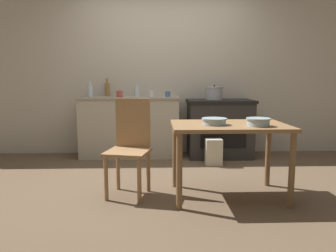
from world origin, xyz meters
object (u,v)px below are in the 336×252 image
(mixing_bowl_large, at_px, (214,121))
(mixing_bowl_small, at_px, (258,122))
(bottle_left, at_px, (107,89))
(cup_center_left, at_px, (168,94))
(stove, at_px, (219,128))
(stock_pot, at_px, (214,93))
(bottle_mid_left, at_px, (137,92))
(cup_center, at_px, (120,94))
(bottle_far_left, at_px, (90,91))
(chair, at_px, (130,144))
(flour_sack, at_px, (214,152))
(cup_center_right, at_px, (151,94))
(work_table, at_px, (229,134))

(mixing_bowl_large, bearing_deg, mixing_bowl_small, -15.12)
(bottle_left, bearing_deg, cup_center_left, -11.70)
(stove, xyz_separation_m, stock_pot, (-0.09, 0.02, 0.52))
(bottle_mid_left, xyz_separation_m, cup_center, (-0.23, -0.21, -0.03))
(bottle_mid_left, relative_size, cup_center, 1.98)
(bottle_left, bearing_deg, stove, -6.20)
(stock_pot, bearing_deg, bottle_far_left, 178.36)
(chair, relative_size, cup_center, 10.15)
(stock_pot, height_order, bottle_mid_left, bottle_mid_left)
(flour_sack, distance_m, bottle_left, 1.86)
(stove, distance_m, cup_center_left, 0.93)
(bottle_left, bearing_deg, bottle_mid_left, -8.60)
(mixing_bowl_small, distance_m, cup_center_left, 2.01)
(mixing_bowl_large, height_order, cup_center, cup_center)
(flour_sack, bearing_deg, mixing_bowl_large, -100.20)
(cup_center_right, bearing_deg, flour_sack, -30.12)
(bottle_mid_left, distance_m, cup_center, 0.32)
(bottle_left, bearing_deg, cup_center, -52.14)
(bottle_far_left, height_order, cup_center, bottle_far_left)
(stove, xyz_separation_m, cup_center_right, (-1.02, -0.01, 0.52))
(work_table, xyz_separation_m, mixing_bowl_large, (-0.15, -0.05, 0.14))
(work_table, distance_m, stock_pot, 1.76)
(bottle_far_left, bearing_deg, flour_sack, -18.15)
(work_table, xyz_separation_m, bottle_far_left, (-1.68, 1.78, 0.36))
(bottle_left, relative_size, cup_center_left, 3.39)
(work_table, height_order, bottle_mid_left, bottle_mid_left)
(bottle_left, xyz_separation_m, cup_center, (0.22, -0.28, -0.06))
(mixing_bowl_small, distance_m, cup_center, 2.30)
(flour_sack, height_order, stock_pot, stock_pot)
(flour_sack, relative_size, bottle_mid_left, 1.89)
(mixing_bowl_large, height_order, cup_center_left, cup_center_left)
(chair, height_order, cup_center, cup_center)
(mixing_bowl_large, relative_size, bottle_left, 0.89)
(bottle_far_left, distance_m, bottle_left, 0.26)
(chair, distance_m, mixing_bowl_small, 1.26)
(cup_center_left, bearing_deg, cup_center, -172.53)
(work_table, bearing_deg, bottle_mid_left, 118.63)
(stock_pot, bearing_deg, work_table, -95.13)
(chair, xyz_separation_m, mixing_bowl_small, (1.21, -0.27, 0.26))
(mixing_bowl_small, relative_size, bottle_left, 0.82)
(mixing_bowl_large, bearing_deg, cup_center_right, 109.65)
(mixing_bowl_small, bearing_deg, bottle_mid_left, 121.91)
(mixing_bowl_small, height_order, cup_center_left, cup_center_left)
(stove, distance_m, mixing_bowl_small, 1.89)
(stove, relative_size, bottle_left, 3.59)
(bottle_far_left, distance_m, bottle_mid_left, 0.69)
(bottle_far_left, distance_m, cup_center_right, 0.90)
(flour_sack, relative_size, mixing_bowl_large, 1.48)
(work_table, distance_m, bottle_mid_left, 2.10)
(bottle_far_left, relative_size, cup_center_left, 2.87)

